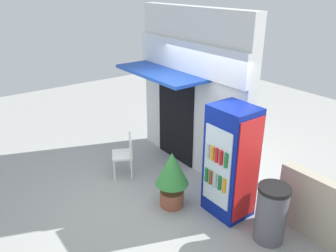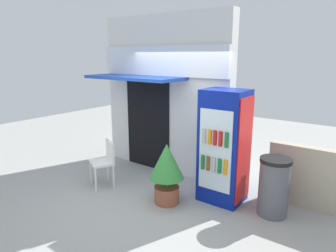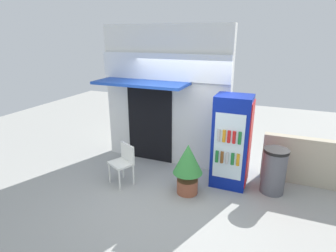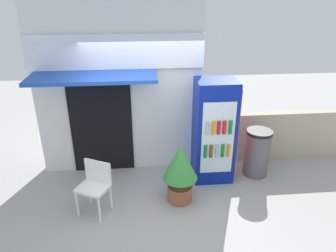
% 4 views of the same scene
% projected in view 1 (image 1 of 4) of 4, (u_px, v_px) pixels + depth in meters
% --- Properties ---
extents(ground, '(16.00, 16.00, 0.00)m').
position_uv_depth(ground, '(156.00, 197.00, 6.25)').
color(ground, '#A3A39E').
extents(storefront_building, '(3.04, 1.08, 3.24)m').
position_uv_depth(storefront_building, '(191.00, 90.00, 6.81)').
color(storefront_building, silver).
rests_on(storefront_building, ground).
extents(drink_cooler, '(0.73, 0.65, 1.91)m').
position_uv_depth(drink_cooler, '(231.00, 162.00, 5.50)').
color(drink_cooler, navy).
rests_on(drink_cooler, ground).
extents(plastic_chair, '(0.59, 0.56, 0.86)m').
position_uv_depth(plastic_chair, '(126.00, 152.00, 6.77)').
color(plastic_chair, white).
rests_on(plastic_chair, ground).
extents(potted_plant_near_shop, '(0.58, 0.58, 1.04)m').
position_uv_depth(potted_plant_near_shop, '(172.00, 175.00, 5.79)').
color(potted_plant_near_shop, '#995138').
rests_on(potted_plant_near_shop, ground).
extents(trash_bin, '(0.48, 0.48, 0.92)m').
position_uv_depth(trash_bin, '(271.00, 214.00, 5.06)').
color(trash_bin, '#595960').
rests_on(trash_bin, ground).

